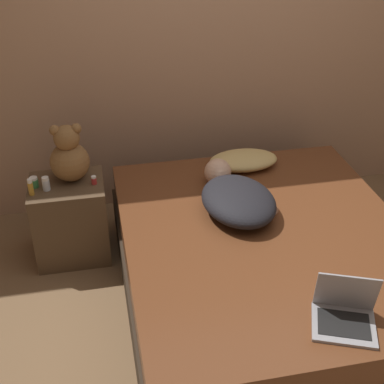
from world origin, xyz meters
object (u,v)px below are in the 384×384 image
(pillow, at_px, (243,160))
(teddy_bear, at_px, (69,156))
(bottle_clear, at_px, (46,184))
(bottle_red, at_px, (94,180))
(bottle_amber, at_px, (31,187))
(laptop, at_px, (345,312))
(person_lying, at_px, (236,197))
(bottle_green, at_px, (34,182))

(pillow, xyz_separation_m, teddy_bear, (-1.17, -0.07, 0.19))
(pillow, xyz_separation_m, bottle_clear, (-1.33, -0.17, 0.07))
(bottle_red, bearing_deg, bottle_amber, -171.85)
(laptop, bearing_deg, bottle_clear, 157.55)
(bottle_amber, bearing_deg, bottle_clear, 24.53)
(pillow, distance_m, bottle_amber, 1.43)
(pillow, distance_m, laptop, 1.52)
(person_lying, height_order, laptop, laptop)
(laptop, bearing_deg, teddy_bear, 151.94)
(person_lying, relative_size, teddy_bear, 1.95)
(bottle_green, bearing_deg, bottle_red, -5.86)
(bottle_red, xyz_separation_m, bottle_clear, (-0.29, -0.01, 0.02))
(bottle_red, bearing_deg, pillow, 8.69)
(teddy_bear, xyz_separation_m, bottle_green, (-0.23, -0.05, -0.13))
(bottle_amber, xyz_separation_m, bottle_clear, (0.09, 0.04, -0.01))
(pillow, relative_size, bottle_green, 7.04)
(pillow, height_order, laptop, laptop)
(laptop, distance_m, bottle_amber, 1.96)
(teddy_bear, bearing_deg, laptop, -49.89)
(bottle_red, xyz_separation_m, bottle_amber, (-0.38, -0.05, 0.03))
(pillow, relative_size, laptop, 1.35)
(laptop, bearing_deg, pillow, 113.67)
(teddy_bear, distance_m, bottle_clear, 0.23)
(person_lying, bearing_deg, bottle_green, 156.21)
(bottle_green, bearing_deg, bottle_clear, -34.44)
(teddy_bear, height_order, bottle_amber, teddy_bear)
(person_lying, height_order, bottle_amber, bottle_amber)
(bottle_red, bearing_deg, laptop, -51.43)
(bottle_red, relative_size, bottle_green, 0.81)
(teddy_bear, bearing_deg, bottle_red, -33.48)
(bottle_clear, bearing_deg, teddy_bear, 33.92)
(pillow, bearing_deg, bottle_red, -171.31)
(person_lying, xyz_separation_m, bottle_red, (-0.84, 0.34, 0.02))
(teddy_bear, height_order, bottle_green, teddy_bear)
(bottle_red, distance_m, bottle_green, 0.37)
(laptop, distance_m, bottle_red, 1.74)
(person_lying, relative_size, laptop, 2.10)
(bottle_green, bearing_deg, pillow, 4.88)
(pillow, height_order, bottle_amber, bottle_amber)
(person_lying, bearing_deg, bottle_amber, 160.42)
(person_lying, relative_size, bottle_green, 10.97)
(bottle_red, bearing_deg, bottle_green, 174.14)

